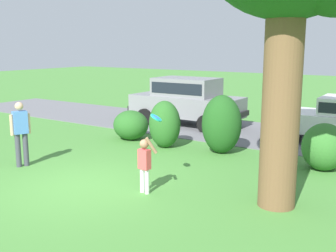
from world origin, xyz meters
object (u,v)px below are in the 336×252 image
frisbee (156,118)px  adult_onlooker (21,130)px  child_thrower (145,161)px  parked_suv (186,99)px

frisbee → adult_onlooker: bearing=-169.4°
child_thrower → adult_onlooker: bearing=-177.2°
adult_onlooker → frisbee: bearing=10.6°
parked_suv → child_thrower: (3.39, -7.27, -0.36)m
frisbee → adult_onlooker: size_ratio=0.16×
child_thrower → frisbee: (-0.07, 0.54, 0.88)m
child_thrower → parked_suv: bearing=115.0°
frisbee → parked_suv: bearing=116.3°
child_thrower → frisbee: bearing=97.0°
parked_suv → frisbee: size_ratio=16.89×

